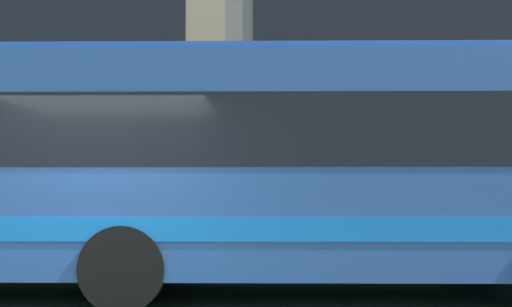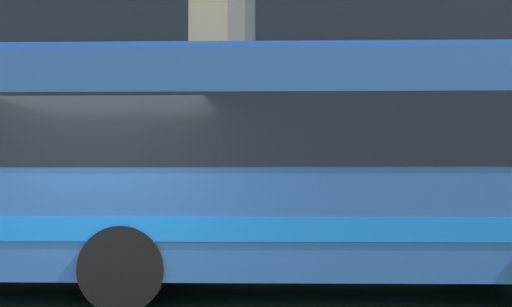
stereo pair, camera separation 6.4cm
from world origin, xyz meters
name	(u,v)px [view 1 (the left image)]	position (x,y,z in m)	size (l,w,h in m)	color
hedge_row_far	(51,240)	(-2.13, 5.56, 0.41)	(18.16, 1.10, 0.82)	#1B4925
apartment_block_right	(499,71)	(10.05, 15.83, 5.37)	(18.44, 11.65, 10.75)	gray
transit_bus	(191,163)	(0.94, 2.14, 1.75)	(10.67, 2.69, 3.18)	#274E91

